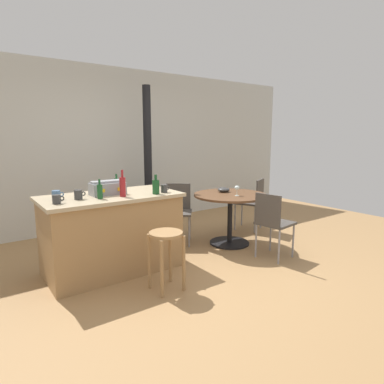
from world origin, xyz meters
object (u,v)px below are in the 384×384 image
object	(u,v)px
dining_table	(230,206)
folding_chair_left	(253,200)
cup_1	(56,195)
serving_bowl	(224,190)
folding_chair_near	(178,208)
cup_2	(164,189)
bottle_0	(100,191)
cup_3	(78,195)
toolbox	(108,188)
bottle_1	(156,186)
kitchen_island	(112,233)
bottle_2	(117,184)
folding_chair_far	(272,220)
wood_stove	(149,197)
bottle_3	(123,186)
wooden_stool	(166,247)
cup_0	(57,199)
wine_glass	(237,188)

from	to	relation	value
dining_table	folding_chair_left	world-z (taller)	folding_chair_left
cup_1	serving_bowl	size ratio (longest dim) A/B	0.67
serving_bowl	folding_chair_near	bearing A→B (deg)	152.18
folding_chair_left	cup_2	distance (m)	2.06
bottle_0	cup_3	size ratio (longest dim) A/B	1.76
folding_chair_near	toolbox	xyz separation A→B (m)	(-1.21, -0.37, 0.47)
cup_2	bottle_1	bearing A→B (deg)	-166.80
kitchen_island	folding_chair_near	size ratio (longest dim) A/B	1.79
bottle_2	folding_chair_far	bearing A→B (deg)	-35.93
bottle_1	cup_1	xyz separation A→B (m)	(-1.02, 0.29, -0.04)
dining_table	wood_stove	xyz separation A→B (m)	(-0.61, 1.33, -0.01)
folding_chair_far	dining_table	bearing A→B (deg)	92.76
cup_2	kitchen_island	bearing A→B (deg)	158.69
folding_chair_far	kitchen_island	bearing A→B (deg)	154.47
folding_chair_left	toolbox	xyz separation A→B (m)	(-2.56, -0.18, 0.47)
bottle_2	cup_2	bearing A→B (deg)	-54.15
folding_chair_left	cup_1	world-z (taller)	cup_1
bottle_3	cup_1	xyz separation A→B (m)	(-0.65, 0.22, -0.06)
folding_chair_far	cup_2	world-z (taller)	cup_2
kitchen_island	dining_table	size ratio (longest dim) A/B	1.47
wooden_stool	bottle_1	distance (m)	0.79
folding_chair_left	cup_0	world-z (taller)	cup_0
wooden_stool	kitchen_island	bearing A→B (deg)	107.35
folding_chair_far	cup_3	xyz separation A→B (m)	(-2.17, 0.79, 0.44)
wood_stove	cup_2	bearing A→B (deg)	-111.31
cup_1	serving_bowl	xyz separation A→B (m)	(2.37, 0.06, -0.18)
bottle_0	cup_1	bearing A→B (deg)	153.36
wooden_stool	folding_chair_far	distance (m)	1.54
toolbox	bottle_3	world-z (taller)	bottle_3
wooden_stool	bottle_3	xyz separation A→B (m)	(-0.18, 0.61, 0.56)
cup_3	wooden_stool	bearing A→B (deg)	-49.47
cup_1	folding_chair_near	bearing A→B (deg)	12.09
folding_chair_left	bottle_3	distance (m)	2.56
toolbox	wine_glass	distance (m)	1.79
toolbox	folding_chair_left	bearing A→B (deg)	3.96
bottle_2	cup_2	size ratio (longest dim) A/B	1.72
kitchen_island	wine_glass	world-z (taller)	kitchen_island
bottle_3	cup_1	size ratio (longest dim) A/B	2.45
dining_table	folding_chair_left	xyz separation A→B (m)	(0.79, 0.31, -0.06)
folding_chair_left	cup_0	xyz separation A→B (m)	(-3.17, -0.38, 0.44)
folding_chair_near	bottle_2	world-z (taller)	bottle_2
dining_table	bottle_2	bearing A→B (deg)	165.72
cup_0	cup_2	xyz separation A→B (m)	(1.20, -0.06, 0.00)
dining_table	folding_chair_far	bearing A→B (deg)	-87.24
folding_chair_near	bottle_2	xyz separation A→B (m)	(-0.99, -0.12, 0.47)
cup_2	toolbox	bearing A→B (deg)	156.11
dining_table	wood_stove	distance (m)	1.46
wooden_stool	folding_chair_left	size ratio (longest dim) A/B	0.71
folding_chair_near	cup_1	world-z (taller)	cup_1
folding_chair_near	bottle_0	size ratio (longest dim) A/B	4.07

